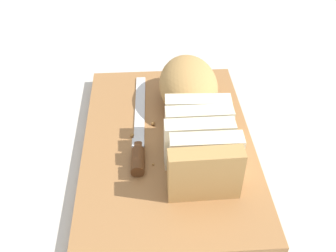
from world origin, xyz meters
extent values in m
plane|color=beige|center=(0.00, 0.00, 0.00)|extent=(3.00, 3.00, 0.00)
cube|color=#9E6B3D|center=(0.00, 0.00, 0.01)|extent=(0.44, 0.29, 0.03)
ellipsoid|color=tan|center=(-0.10, 0.04, 0.07)|extent=(0.17, 0.11, 0.08)
cube|color=beige|center=(0.00, 0.05, 0.07)|extent=(0.04, 0.11, 0.09)
cube|color=beige|center=(0.03, 0.05, 0.07)|extent=(0.03, 0.10, 0.09)
cube|color=beige|center=(0.06, 0.04, 0.07)|extent=(0.03, 0.10, 0.09)
cube|color=beige|center=(0.09, 0.05, 0.07)|extent=(0.03, 0.10, 0.09)
cube|color=tan|center=(0.12, 0.04, 0.07)|extent=(0.03, 0.11, 0.09)
cube|color=silver|center=(-0.09, -0.05, 0.03)|extent=(0.22, 0.03, 0.00)
cylinder|color=#593319|center=(0.05, -0.05, 0.04)|extent=(0.06, 0.02, 0.02)
cube|color=silver|center=(0.02, -0.05, 0.03)|extent=(0.02, 0.02, 0.02)
sphere|color=#A8753D|center=(0.06, -0.03, 0.03)|extent=(0.00, 0.00, 0.00)
sphere|color=#A8753D|center=(-0.01, -0.06, 0.03)|extent=(0.01, 0.01, 0.01)
sphere|color=#A8753D|center=(-0.04, -0.02, 0.03)|extent=(0.01, 0.01, 0.01)
camera|label=1|loc=(0.51, -0.04, 0.47)|focal=42.64mm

